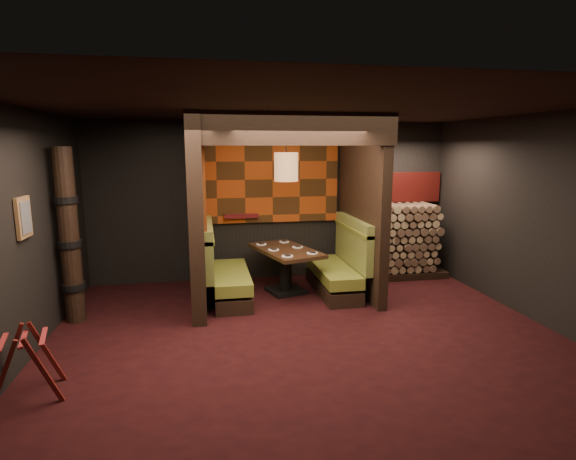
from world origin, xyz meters
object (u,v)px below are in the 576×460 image
(totem_column, at_px, (69,237))
(luggage_rack, at_px, (26,362))
(firewood_stack, at_px, (399,241))
(booth_bench_left, at_px, (224,274))
(dining_table, at_px, (286,263))
(booth_bench_right, at_px, (339,269))
(pendant_lamp, at_px, (286,167))

(totem_column, bearing_deg, luggage_rack, -87.70)
(totem_column, height_order, firewood_stack, totem_column)
(booth_bench_left, height_order, dining_table, booth_bench_left)
(booth_bench_right, xyz_separation_m, pendant_lamp, (-0.88, 0.09, 1.68))
(luggage_rack, xyz_separation_m, totem_column, (-0.08, 1.99, 0.82))
(firewood_stack, bearing_deg, pendant_lamp, -164.80)
(booth_bench_left, height_order, firewood_stack, firewood_stack)
(booth_bench_left, xyz_separation_m, totem_column, (-2.09, -0.55, 0.79))
(dining_table, bearing_deg, firewood_stack, 14.00)
(firewood_stack, bearing_deg, totem_column, -166.81)
(luggage_rack, bearing_deg, booth_bench_right, 33.08)
(booth_bench_right, xyz_separation_m, totem_column, (-3.98, -0.55, 0.79))
(dining_table, distance_m, totem_column, 3.25)
(luggage_rack, height_order, firewood_stack, firewood_stack)
(booth_bench_right, bearing_deg, luggage_rack, -146.92)
(dining_table, bearing_deg, pendant_lamp, -90.00)
(totem_column, bearing_deg, pendant_lamp, 11.72)
(booth_bench_right, height_order, pendant_lamp, pendant_lamp)
(dining_table, relative_size, firewood_stack, 0.91)
(booth_bench_left, relative_size, dining_table, 1.02)
(booth_bench_right, xyz_separation_m, dining_table, (-0.88, 0.14, 0.11))
(booth_bench_right, distance_m, dining_table, 0.90)
(totem_column, bearing_deg, booth_bench_left, 14.75)
(dining_table, relative_size, totem_column, 0.66)
(luggage_rack, bearing_deg, totem_column, 92.30)
(booth_bench_right, xyz_separation_m, luggage_rack, (-3.90, -2.54, -0.04))
(booth_bench_left, distance_m, luggage_rack, 3.24)
(pendant_lamp, relative_size, totem_column, 0.41)
(pendant_lamp, relative_size, luggage_rack, 1.31)
(dining_table, xyz_separation_m, totem_column, (-3.10, -0.69, 0.68))
(booth_bench_left, distance_m, booth_bench_right, 1.89)
(luggage_rack, distance_m, totem_column, 2.16)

